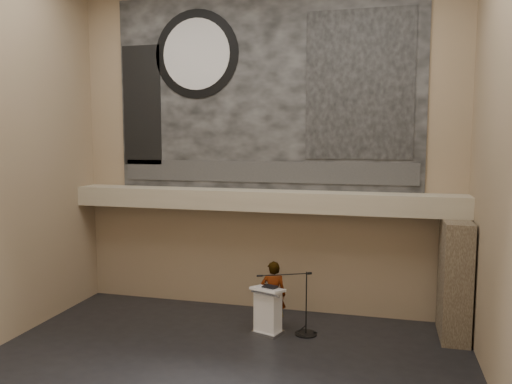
# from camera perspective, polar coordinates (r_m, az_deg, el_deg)

# --- Properties ---
(floor) EXTENTS (10.00, 10.00, 0.00)m
(floor) POSITION_cam_1_polar(r_m,az_deg,el_deg) (10.18, -4.81, -20.21)
(floor) COLOR black
(floor) RESTS_ON ground
(wall_back) EXTENTS (10.00, 0.02, 8.50)m
(wall_back) POSITION_cam_1_polar(r_m,az_deg,el_deg) (12.96, 0.89, 4.99)
(wall_back) COLOR #8F795A
(wall_back) RESTS_ON floor
(wall_front) EXTENTS (10.00, 0.02, 8.50)m
(wall_front) POSITION_cam_1_polar(r_m,az_deg,el_deg) (5.52, -19.09, 2.97)
(wall_front) COLOR #8F795A
(wall_front) RESTS_ON floor
(soffit) EXTENTS (10.00, 0.80, 0.50)m
(soffit) POSITION_cam_1_polar(r_m,az_deg,el_deg) (12.67, 0.45, -0.93)
(soffit) COLOR tan
(soffit) RESTS_ON wall_back
(sprinkler_left) EXTENTS (0.04, 0.04, 0.06)m
(sprinkler_left) POSITION_cam_1_polar(r_m,az_deg,el_deg) (13.14, -6.39, -1.95)
(sprinkler_left) COLOR #B2893D
(sprinkler_left) RESTS_ON soffit
(sprinkler_right) EXTENTS (0.04, 0.04, 0.06)m
(sprinkler_right) POSITION_cam_1_polar(r_m,az_deg,el_deg) (12.34, 8.99, -2.52)
(sprinkler_right) COLOR #B2893D
(sprinkler_right) RESTS_ON soffit
(banner) EXTENTS (8.00, 0.05, 5.00)m
(banner) POSITION_cam_1_polar(r_m,az_deg,el_deg) (12.98, 0.87, 11.40)
(banner) COLOR black
(banner) RESTS_ON wall_back
(banner_text_strip) EXTENTS (7.76, 0.02, 0.55)m
(banner_text_strip) POSITION_cam_1_polar(r_m,az_deg,el_deg) (12.92, 0.81, 2.33)
(banner_text_strip) COLOR #2D2D2D
(banner_text_strip) RESTS_ON banner
(banner_clock_rim) EXTENTS (2.30, 0.02, 2.30)m
(banner_clock_rim) POSITION_cam_1_polar(r_m,az_deg,el_deg) (13.60, -6.83, 15.37)
(banner_clock_rim) COLOR black
(banner_clock_rim) RESTS_ON banner
(banner_clock_face) EXTENTS (1.84, 0.02, 1.84)m
(banner_clock_face) POSITION_cam_1_polar(r_m,az_deg,el_deg) (13.59, -6.86, 15.38)
(banner_clock_face) COLOR silver
(banner_clock_face) RESTS_ON banner
(banner_building_print) EXTENTS (2.60, 0.02, 3.60)m
(banner_building_print) POSITION_cam_1_polar(r_m,az_deg,el_deg) (12.60, 11.72, 11.89)
(banner_building_print) COLOR black
(banner_building_print) RESTS_ON banner
(banner_brick_print) EXTENTS (1.10, 0.02, 3.20)m
(banner_brick_print) POSITION_cam_1_polar(r_m,az_deg,el_deg) (14.11, -12.91, 9.61)
(banner_brick_print) COLOR black
(banner_brick_print) RESTS_ON banner
(stone_pier) EXTENTS (0.60, 1.40, 2.70)m
(stone_pier) POSITION_cam_1_polar(r_m,az_deg,el_deg) (12.27, 21.76, -9.24)
(stone_pier) COLOR #46392B
(stone_pier) RESTS_ON floor
(lectern) EXTENTS (0.82, 0.70, 1.13)m
(lectern) POSITION_cam_1_polar(r_m,az_deg,el_deg) (11.83, 1.36, -13.42)
(lectern) COLOR silver
(lectern) RESTS_ON floor
(binder) EXTENTS (0.38, 0.34, 0.04)m
(binder) POSITION_cam_1_polar(r_m,az_deg,el_deg) (11.66, 1.60, -10.78)
(binder) COLOR black
(binder) RESTS_ON lectern
(papers) EXTENTS (0.24, 0.31, 0.00)m
(papers) POSITION_cam_1_polar(r_m,az_deg,el_deg) (11.67, 1.05, -10.85)
(papers) COLOR white
(papers) RESTS_ON lectern
(speaker_person) EXTENTS (0.64, 0.46, 1.64)m
(speaker_person) POSITION_cam_1_polar(r_m,az_deg,el_deg) (12.08, 2.00, -11.67)
(speaker_person) COLOR beige
(speaker_person) RESTS_ON floor
(mic_stand) EXTENTS (1.31, 0.75, 1.48)m
(mic_stand) POSITION_cam_1_polar(r_m,az_deg,el_deg) (11.97, 5.55, -14.92)
(mic_stand) COLOR black
(mic_stand) RESTS_ON floor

